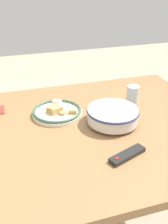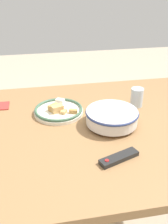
{
  "view_description": "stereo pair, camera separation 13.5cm",
  "coord_description": "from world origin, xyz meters",
  "px_view_note": "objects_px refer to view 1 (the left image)",
  "views": [
    {
      "loc": [
        0.33,
        1.06,
        1.46
      ],
      "look_at": [
        -0.02,
        -0.07,
        0.8
      ],
      "focal_mm": 42.0,
      "sensor_mm": 36.0,
      "label": 1
    },
    {
      "loc": [
        0.2,
        1.09,
        1.46
      ],
      "look_at": [
        -0.02,
        -0.07,
        0.8
      ],
      "focal_mm": 42.0,
      "sensor_mm": 36.0,
      "label": 2
    }
  ],
  "objects_px": {
    "noodle_bowl": "(113,115)",
    "tv_remote": "(127,155)",
    "food_plate": "(57,112)",
    "drinking_glass": "(133,95)"
  },
  "relations": [
    {
      "from": "noodle_bowl",
      "to": "tv_remote",
      "type": "height_order",
      "value": "noodle_bowl"
    },
    {
      "from": "food_plate",
      "to": "drinking_glass",
      "type": "distance_m",
      "value": 0.45
    },
    {
      "from": "drinking_glass",
      "to": "noodle_bowl",
      "type": "bearing_deg",
      "value": 42.09
    },
    {
      "from": "tv_remote",
      "to": "drinking_glass",
      "type": "bearing_deg",
      "value": -48.62
    },
    {
      "from": "tv_remote",
      "to": "food_plate",
      "type": "bearing_deg",
      "value": 4.59
    },
    {
      "from": "food_plate",
      "to": "drinking_glass",
      "type": "bearing_deg",
      "value": -179.12
    },
    {
      "from": "noodle_bowl",
      "to": "drinking_glass",
      "type": "bearing_deg",
      "value": -137.91
    },
    {
      "from": "tv_remote",
      "to": "noodle_bowl",
      "type": "bearing_deg",
      "value": -29.59
    },
    {
      "from": "noodle_bowl",
      "to": "food_plate",
      "type": "height_order",
      "value": "noodle_bowl"
    },
    {
      "from": "noodle_bowl",
      "to": "drinking_glass",
      "type": "distance_m",
      "value": 0.27
    }
  ]
}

